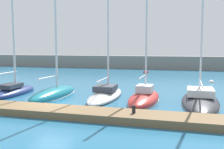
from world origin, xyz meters
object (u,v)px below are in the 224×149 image
at_px(sailboat_navy_third, 13,91).
at_px(mooring_buoy_red, 146,73).
at_px(sailboat_charcoal_seventh, 200,100).
at_px(mooring_buoy_white, 211,83).
at_px(sailboat_red_sixth, 144,97).
at_px(dock_bollard, 134,109).
at_px(sailboat_white_fifth, 106,94).
at_px(sailboat_teal_fourth, 54,92).

xyz_separation_m(sailboat_navy_third, mooring_buoy_red, (8.30, 22.71, -0.31)).
relative_size(sailboat_charcoal_seventh, mooring_buoy_white, 22.17).
height_order(sailboat_red_sixth, sailboat_charcoal_seventh, sailboat_charcoal_seventh).
relative_size(sailboat_navy_third, dock_bollard, 21.64).
distance_m(sailboat_red_sixth, mooring_buoy_red, 22.83).
relative_size(sailboat_white_fifth, sailboat_red_sixth, 1.32).
height_order(sailboat_navy_third, sailboat_teal_fourth, sailboat_teal_fourth).
bearing_deg(sailboat_navy_third, sailboat_red_sixth, -92.83).
bearing_deg(sailboat_teal_fourth, sailboat_navy_third, 90.93).
bearing_deg(dock_bollard, mooring_buoy_red, 96.91).
bearing_deg(sailboat_red_sixth, sailboat_navy_third, 92.31).
xyz_separation_m(sailboat_charcoal_seventh, mooring_buoy_white, (1.86, 12.10, -0.26)).
bearing_deg(sailboat_teal_fourth, sailboat_white_fifth, -77.49).
xyz_separation_m(sailboat_navy_third, mooring_buoy_white, (17.36, 12.59, -0.31)).
height_order(sailboat_white_fifth, sailboat_red_sixth, sailboat_white_fifth).
distance_m(mooring_buoy_red, dock_bollard, 28.19).
bearing_deg(sailboat_white_fifth, sailboat_red_sixth, -103.56).
bearing_deg(sailboat_white_fifth, sailboat_charcoal_seventh, -94.23).
relative_size(sailboat_navy_third, sailboat_teal_fourth, 0.69).
height_order(sailboat_white_fifth, mooring_buoy_red, sailboat_white_fifth).
xyz_separation_m(mooring_buoy_red, mooring_buoy_white, (9.06, -10.12, 0.00)).
bearing_deg(mooring_buoy_red, sailboat_navy_third, -110.07).
bearing_deg(dock_bollard, sailboat_navy_third, 155.74).
bearing_deg(mooring_buoy_red, sailboat_charcoal_seventh, -72.04).
relative_size(sailboat_teal_fourth, mooring_buoy_white, 20.44).
relative_size(sailboat_teal_fourth, mooring_buoy_red, 16.38).
distance_m(sailboat_white_fifth, mooring_buoy_red, 21.95).
bearing_deg(sailboat_navy_third, mooring_buoy_red, -23.42).
height_order(sailboat_red_sixth, dock_bollard, sailboat_red_sixth).
height_order(sailboat_red_sixth, mooring_buoy_white, sailboat_red_sixth).
bearing_deg(sailboat_charcoal_seventh, sailboat_navy_third, 92.64).
distance_m(sailboat_red_sixth, dock_bollard, 5.39).
relative_size(sailboat_red_sixth, mooring_buoy_white, 16.49).
bearing_deg(mooring_buoy_red, sailboat_white_fifth, -90.26).
distance_m(sailboat_teal_fourth, mooring_buoy_red, 23.18).
bearing_deg(sailboat_white_fifth, sailboat_teal_fourth, 98.73).
distance_m(sailboat_charcoal_seventh, mooring_buoy_white, 12.25).
bearing_deg(sailboat_navy_third, sailboat_teal_fourth, -94.08).
bearing_deg(dock_bollard, sailboat_charcoal_seventh, 56.52).
height_order(mooring_buoy_white, dock_bollard, dock_bollard).
distance_m(sailboat_teal_fourth, mooring_buoy_white, 18.43).
bearing_deg(dock_bollard, mooring_buoy_white, 72.38).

